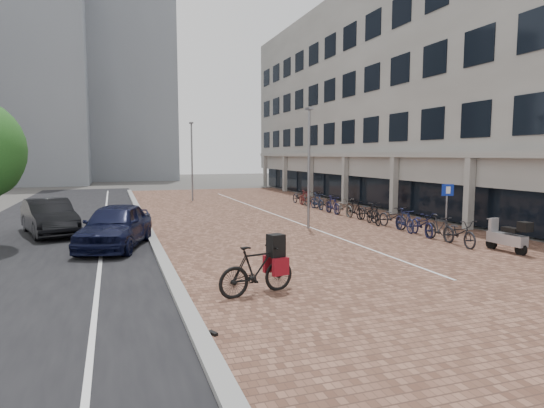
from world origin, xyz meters
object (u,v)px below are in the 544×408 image
at_px(hero_bike, 257,269).
at_px(car_navy, 115,226).
at_px(parking_sign, 447,203).
at_px(scooter_front, 507,236).
at_px(car_dark, 49,217).

bearing_deg(hero_bike, car_navy, 10.39).
bearing_deg(parking_sign, scooter_front, -64.95).
height_order(car_dark, parking_sign, parking_sign).
height_order(hero_bike, scooter_front, hero_bike).
bearing_deg(hero_bike, parking_sign, -76.69).
bearing_deg(scooter_front, car_navy, 154.14).
distance_m(car_navy, hero_bike, 8.00).
bearing_deg(car_dark, hero_bike, -78.72).
relative_size(car_dark, scooter_front, 2.74).
distance_m(car_dark, hero_bike, 12.69).
relative_size(hero_bike, scooter_front, 1.25).
distance_m(scooter_front, parking_sign, 2.97).
bearing_deg(car_navy, hero_bike, -49.70).
xyz_separation_m(hero_bike, scooter_front, (9.79, 1.96, -0.06)).
height_order(car_navy, car_dark, car_navy).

